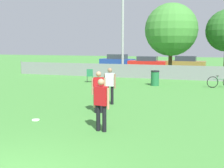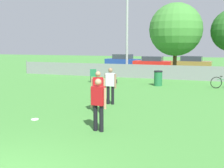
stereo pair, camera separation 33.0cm
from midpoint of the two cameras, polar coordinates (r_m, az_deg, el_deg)
The scene contains 14 objects.
fence_backline at distance 22.29m, azimuth 8.48°, elevation 2.46°, with size 25.02×0.07×1.21m.
light_pole at distance 24.23m, azimuth 1.81°, elevation 12.39°, with size 0.90×0.36×7.58m.
tree_near_pole at distance 24.17m, azimuth 11.54°, elevation 10.75°, with size 4.36×4.36×6.09m.
player_defender_red at distance 8.59m, azimuth -3.31°, elevation -3.55°, with size 0.55×0.27×1.64m.
player_receiver_white at distance 12.53m, azimuth -1.20°, elevation 0.10°, with size 0.55×0.22×1.64m.
player_thrower_red at distance 10.95m, azimuth -3.59°, elevation -1.06°, with size 0.53×0.33×1.64m.
frisbee_disc at distance 10.45m, azimuth -16.13°, elevation -7.01°, with size 0.27×0.27×0.03m.
folding_chair_sideline at distance 20.01m, azimuth -4.99°, elevation 1.87°, with size 0.57×0.57×0.96m.
bicycle_sideline at distance 18.63m, azimuth 20.73°, elevation 0.40°, with size 1.64×0.66×0.77m.
trash_bin at distance 18.56m, azimuth 8.22°, elevation 1.20°, with size 0.56×0.56×0.99m.
gear_bag_sideline at distance 19.54m, azimuth -1.05°, elevation 0.54°, with size 0.58×0.32×0.29m.
parked_car_blue at distance 34.33m, azimuth 0.83°, elevation 4.75°, with size 4.29×2.11×1.53m.
parked_car_red at distance 31.76m, azimuth 6.89°, elevation 4.34°, with size 4.19×1.85×1.40m.
parked_car_tan at distance 31.59m, azimuth 14.48°, elevation 4.18°, with size 4.24×1.89×1.47m.
Camera 1 is at (3.67, -3.92, 2.66)m, focal length 45.00 mm.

